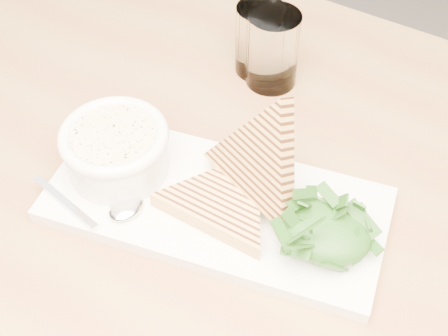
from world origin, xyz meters
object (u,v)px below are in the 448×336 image
at_px(platter, 216,205).
at_px(glass_far, 273,49).
at_px(soup_bowl, 117,154).
at_px(table_top, 172,197).
at_px(glass_near, 260,40).

bearing_deg(platter, glass_far, 98.94).
bearing_deg(soup_bowl, table_top, 14.31).
bearing_deg(glass_near, soup_bowl, -103.13).
bearing_deg(glass_far, soup_bowl, -109.54).
relative_size(soup_bowl, glass_far, 1.11).
relative_size(table_top, glass_far, 12.64).
height_order(glass_near, glass_far, glass_far).
distance_m(table_top, platter, 0.07).
height_order(platter, glass_near, glass_near).
xyz_separation_m(table_top, soup_bowl, (-0.06, -0.01, 0.06)).
bearing_deg(glass_near, table_top, -90.04).
bearing_deg(table_top, glass_near, 89.96).
distance_m(platter, glass_far, 0.24).
xyz_separation_m(platter, soup_bowl, (-0.12, -0.01, 0.03)).
relative_size(platter, soup_bowl, 3.25).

